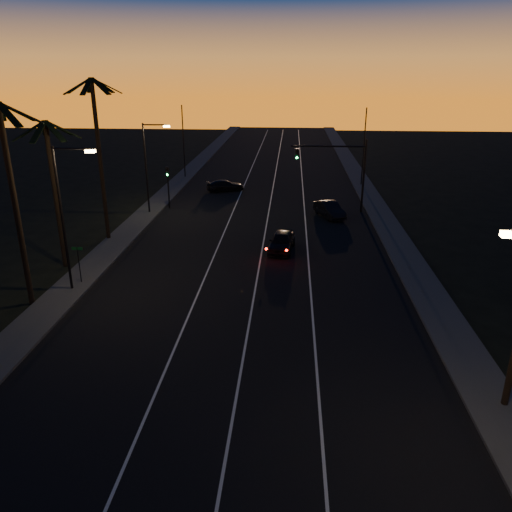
# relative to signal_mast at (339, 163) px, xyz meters

# --- Properties ---
(road) EXTENTS (20.00, 170.00, 0.01)m
(road) POSITION_rel_signal_mast_xyz_m (-7.14, -9.99, -4.78)
(road) COLOR black
(road) RESTS_ON ground
(sidewalk_left) EXTENTS (2.40, 170.00, 0.16)m
(sidewalk_left) POSITION_rel_signal_mast_xyz_m (-18.34, -9.99, -4.70)
(sidewalk_left) COLOR #363734
(sidewalk_left) RESTS_ON ground
(sidewalk_right) EXTENTS (2.40, 170.00, 0.16)m
(sidewalk_right) POSITION_rel_signal_mast_xyz_m (4.06, -9.99, -4.70)
(sidewalk_right) COLOR #363734
(sidewalk_right) RESTS_ON ground
(lane_stripe_left) EXTENTS (0.12, 160.00, 0.01)m
(lane_stripe_left) POSITION_rel_signal_mast_xyz_m (-10.14, -9.99, -4.76)
(lane_stripe_left) COLOR silver
(lane_stripe_left) RESTS_ON road
(lane_stripe_mid) EXTENTS (0.12, 160.00, 0.01)m
(lane_stripe_mid) POSITION_rel_signal_mast_xyz_m (-6.64, -9.99, -4.76)
(lane_stripe_mid) COLOR silver
(lane_stripe_mid) RESTS_ON road
(lane_stripe_right) EXTENTS (0.12, 160.00, 0.01)m
(lane_stripe_right) POSITION_rel_signal_mast_xyz_m (-3.14, -9.99, -4.76)
(lane_stripe_right) COLOR silver
(lane_stripe_right) RESTS_ON road
(palm_near) EXTENTS (4.25, 4.16, 11.53)m
(palm_near) POSITION_rel_signal_mast_xyz_m (-19.74, -21.99, 2.29)
(palm_near) COLOR black
(palm_near) RESTS_ON ground
(palm_mid) EXTENTS (4.25, 4.16, 10.03)m
(palm_mid) POSITION_rel_signal_mast_xyz_m (-20.34, -15.99, 1.47)
(palm_mid) COLOR black
(palm_mid) RESTS_ON ground
(palm_far) EXTENTS (4.25, 4.16, 12.53)m
(palm_far) POSITION_rel_signal_mast_xyz_m (-19.34, -9.99, 2.83)
(palm_far) COLOR black
(palm_far) RESTS_ON ground
(streetlight_left_near) EXTENTS (2.55, 0.26, 9.00)m
(streetlight_left_near) POSITION_rel_signal_mast_xyz_m (-17.84, -19.99, 0.54)
(streetlight_left_near) COLOR black
(streetlight_left_near) RESTS_ON ground
(streetlight_left_far) EXTENTS (2.55, 0.26, 8.50)m
(streetlight_left_far) POSITION_rel_signal_mast_xyz_m (-17.82, -1.99, 0.28)
(streetlight_left_far) COLOR black
(streetlight_left_far) RESTS_ON ground
(street_sign) EXTENTS (0.70, 0.06, 2.60)m
(street_sign) POSITION_rel_signal_mast_xyz_m (-17.94, -18.99, -3.13)
(street_sign) COLOR black
(street_sign) RESTS_ON ground
(signal_mast) EXTENTS (7.10, 0.41, 7.00)m
(signal_mast) POSITION_rel_signal_mast_xyz_m (0.00, 0.00, 0.00)
(signal_mast) COLOR black
(signal_mast) RESTS_ON ground
(signal_post) EXTENTS (0.28, 0.37, 4.20)m
(signal_post) POSITION_rel_signal_mast_xyz_m (-16.64, -0.01, -1.89)
(signal_post) COLOR black
(signal_post) RESTS_ON ground
(far_pole_left) EXTENTS (0.14, 0.14, 9.00)m
(far_pole_left) POSITION_rel_signal_mast_xyz_m (-18.14, 15.01, -0.28)
(far_pole_left) COLOR black
(far_pole_left) RESTS_ON ground
(far_pole_right) EXTENTS (0.14, 0.14, 9.00)m
(far_pole_right) POSITION_rel_signal_mast_xyz_m (3.86, 12.01, -0.28)
(far_pole_right) COLOR black
(far_pole_right) RESTS_ON ground
(lead_car) EXTENTS (2.28, 4.98, 1.47)m
(lead_car) POSITION_rel_signal_mast_xyz_m (-5.14, -11.67, -4.04)
(lead_car) COLOR black
(lead_car) RESTS_ON road
(right_car) EXTENTS (2.98, 4.61, 1.43)m
(right_car) POSITION_rel_signal_mast_xyz_m (-0.86, -2.01, -4.05)
(right_car) COLOR black
(right_car) RESTS_ON road
(cross_car) EXTENTS (4.65, 3.32, 1.25)m
(cross_car) POSITION_rel_signal_mast_xyz_m (-12.02, 7.95, -4.15)
(cross_car) COLOR black
(cross_car) RESTS_ON road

